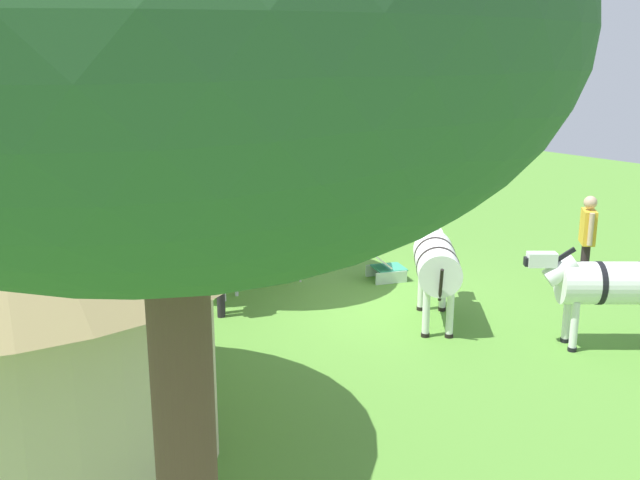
# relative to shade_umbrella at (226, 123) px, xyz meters

# --- Properties ---
(ground_plane) EXTENTS (36.00, 36.00, 0.00)m
(ground_plane) POSITION_rel_shade_umbrella_xyz_m (-2.27, -1.40, -2.90)
(ground_plane) COLOR #558D33
(shade_umbrella) EXTENTS (3.67, 3.67, 3.39)m
(shade_umbrella) POSITION_rel_shade_umbrella_xyz_m (0.00, 0.00, 0.00)
(shade_umbrella) COLOR brown
(shade_umbrella) RESTS_ON ground_plane
(patio_dining_table) EXTENTS (1.36, 1.02, 0.74)m
(patio_dining_table) POSITION_rel_shade_umbrella_xyz_m (-0.00, -0.00, -2.26)
(patio_dining_table) COLOR silver
(patio_dining_table) RESTS_ON ground_plane
(patio_chair_near_lawn) EXTENTS (0.61, 0.61, 0.90)m
(patio_chair_near_lawn) POSITION_rel_shade_umbrella_xyz_m (-0.77, 0.86, -2.38)
(patio_chair_near_lawn) COLOR silver
(patio_chair_near_lawn) RESTS_ON ground_plane
(patio_chair_west_end) EXTENTS (0.56, 0.55, 0.90)m
(patio_chair_west_end) POSITION_rel_shade_umbrella_xyz_m (-0.43, -1.07, -2.38)
(patio_chair_west_end) COLOR silver
(patio_chair_west_end) RESTS_ON ground_plane
(patio_chair_east_end) EXTENTS (0.52, 0.53, 0.90)m
(patio_chair_east_end) POSITION_rel_shade_umbrella_xyz_m (1.12, 0.29, -2.38)
(patio_chair_east_end) COLOR white
(patio_chair_east_end) RESTS_ON ground_plane
(guest_beside_umbrella) EXTENTS (0.51, 0.46, 1.73)m
(guest_beside_umbrella) POSITION_rel_shade_umbrella_xyz_m (0.11, 1.91, -1.86)
(guest_beside_umbrella) COLOR black
(guest_beside_umbrella) RESTS_ON ground_plane
(guest_behind_table) EXTENTS (0.54, 0.42, 1.71)m
(guest_behind_table) POSITION_rel_shade_umbrella_xyz_m (-1.28, 0.92, -1.87)
(guest_behind_table) COLOR black
(guest_behind_table) RESTS_ON ground_plane
(standing_watcher) EXTENTS (0.47, 0.48, 1.69)m
(standing_watcher) POSITION_rel_shade_umbrella_xyz_m (-3.98, -4.87, -1.88)
(standing_watcher) COLOR black
(standing_watcher) RESTS_ON ground_plane
(striped_lounge_chair) EXTENTS (0.77, 0.92, 0.66)m
(striped_lounge_chair) POSITION_rel_shade_umbrella_xyz_m (-1.44, -2.40, -2.64)
(striped_lounge_chair) COLOR #349871
(striped_lounge_chair) RESTS_ON ground_plane
(zebra_nearest_camera) EXTENTS (1.78, 1.61, 1.51)m
(zebra_nearest_camera) POSITION_rel_shade_umbrella_xyz_m (-3.53, -1.61, -1.93)
(zebra_nearest_camera) COLOR silver
(zebra_nearest_camera) RESTS_ON ground_plane
(zebra_by_umbrella) EXTENTS (1.60, 1.95, 1.48)m
(zebra_by_umbrella) POSITION_rel_shade_umbrella_xyz_m (-5.73, -2.91, -1.96)
(zebra_by_umbrella) COLOR silver
(zebra_by_umbrella) RESTS_ON ground_plane
(acacia_tree_behind_hut) EXTENTS (3.06, 3.06, 5.13)m
(acacia_tree_behind_hut) POSITION_rel_shade_umbrella_xyz_m (-8.43, 5.01, 1.27)
(acacia_tree_behind_hut) COLOR brown
(acacia_tree_behind_hut) RESTS_ON ground_plane
(brick_patio_kerb) EXTENTS (2.08, 2.37, 0.08)m
(brick_patio_kerb) POSITION_rel_shade_umbrella_xyz_m (1.96, -4.56, -2.86)
(brick_patio_kerb) COLOR #A2513D
(brick_patio_kerb) RESTS_ON ground_plane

